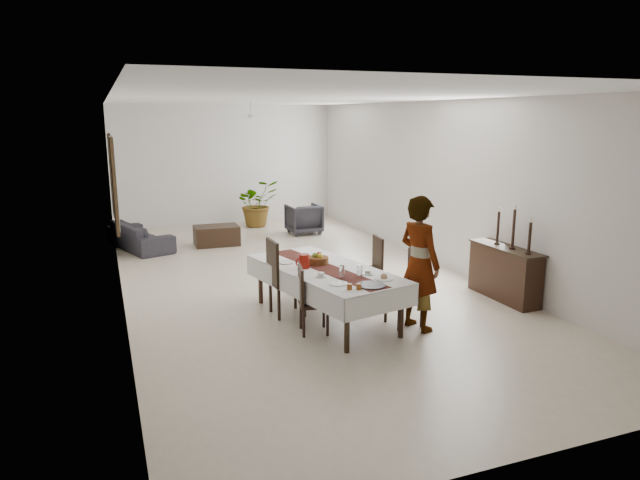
{
  "coord_description": "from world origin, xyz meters",
  "views": [
    {
      "loc": [
        -3.17,
        -9.48,
        2.92
      ],
      "look_at": [
        -0.12,
        -1.53,
        1.05
      ],
      "focal_mm": 32.0,
      "sensor_mm": 36.0,
      "label": 1
    }
  ],
  "objects_px": {
    "dining_table_top": "(325,270)",
    "woman": "(419,263)",
    "red_pitcher": "(304,261)",
    "sideboard_body": "(504,274)",
    "sofa": "(140,236)"
  },
  "relations": [
    {
      "from": "red_pitcher",
      "to": "woman",
      "type": "bearing_deg",
      "value": -33.5
    },
    {
      "from": "red_pitcher",
      "to": "sideboard_body",
      "type": "xyz_separation_m",
      "value": [
        3.33,
        -0.25,
        -0.46
      ]
    },
    {
      "from": "red_pitcher",
      "to": "sideboard_body",
      "type": "distance_m",
      "value": 3.37
    },
    {
      "from": "red_pitcher",
      "to": "sofa",
      "type": "relative_size",
      "value": 0.1
    },
    {
      "from": "dining_table_top",
      "to": "woman",
      "type": "bearing_deg",
      "value": -49.2
    },
    {
      "from": "dining_table_top",
      "to": "sideboard_body",
      "type": "height_order",
      "value": "sideboard_body"
    },
    {
      "from": "red_pitcher",
      "to": "woman",
      "type": "height_order",
      "value": "woman"
    },
    {
      "from": "woman",
      "to": "sideboard_body",
      "type": "bearing_deg",
      "value": -86.73
    },
    {
      "from": "red_pitcher",
      "to": "sideboard_body",
      "type": "relative_size",
      "value": 0.15
    },
    {
      "from": "dining_table_top",
      "to": "sofa",
      "type": "bearing_deg",
      "value": 98.76
    },
    {
      "from": "dining_table_top",
      "to": "red_pitcher",
      "type": "height_order",
      "value": "red_pitcher"
    },
    {
      "from": "woman",
      "to": "sideboard_body",
      "type": "relative_size",
      "value": 1.35
    },
    {
      "from": "dining_table_top",
      "to": "woman",
      "type": "relative_size",
      "value": 1.3
    },
    {
      "from": "sideboard_body",
      "to": "sofa",
      "type": "distance_m",
      "value": 7.85
    },
    {
      "from": "dining_table_top",
      "to": "red_pitcher",
      "type": "relative_size",
      "value": 12.0
    }
  ]
}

